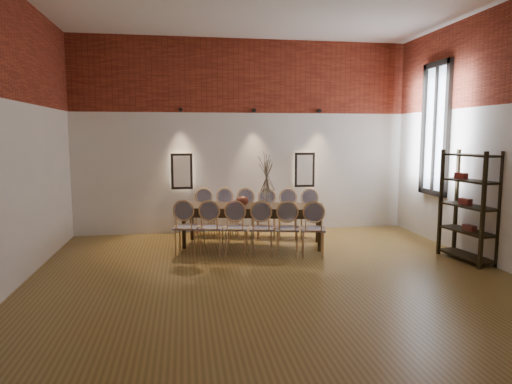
{
  "coord_description": "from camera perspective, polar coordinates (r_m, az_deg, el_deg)",
  "views": [
    {
      "loc": [
        -1.26,
        -6.04,
        2.04
      ],
      "look_at": [
        -0.02,
        1.78,
        1.05
      ],
      "focal_mm": 32.0,
      "sensor_mm": 36.0,
      "label": 1
    }
  ],
  "objects": [
    {
      "name": "dining_table",
      "position": [
        8.48,
        -0.43,
        -4.2
      ],
      "size": [
        2.72,
        1.41,
        0.75
      ],
      "primitive_type": "cube",
      "rotation": [
        0.0,
        0.0,
        -0.23
      ],
      "color": "#352513",
      "rests_on": "floor"
    },
    {
      "name": "niche_left",
      "position": [
        9.51,
        -9.26,
        2.57
      ],
      "size": [
        0.36,
        0.06,
        0.66
      ],
      "primitive_type": "cube",
      "color": "#FFEAC6",
      "rests_on": "wall_back"
    },
    {
      "name": "brick_band_back",
      "position": [
        9.67,
        -1.53,
        14.31
      ],
      "size": [
        7.0,
        0.02,
        1.5
      ],
      "primitive_type": "cube",
      "color": "maroon",
      "rests_on": "ground"
    },
    {
      "name": "book",
      "position": [
        8.6,
        -2.19,
        -1.41
      ],
      "size": [
        0.29,
        0.24,
        0.03
      ],
      "primitive_type": "cube",
      "rotation": [
        0.0,
        0.0,
        -0.23
      ],
      "color": "#952188",
      "rests_on": "dining_table"
    },
    {
      "name": "bowl",
      "position": [
        8.37,
        -1.73,
        -1.12
      ],
      "size": [
        0.24,
        0.24,
        0.18
      ],
      "primitive_type": "ellipsoid",
      "color": "maroon",
      "rests_on": "dining_table"
    },
    {
      "name": "wall_front",
      "position": [
        2.79,
        17.99,
        5.97
      ],
      "size": [
        7.0,
        0.1,
        4.0
      ],
      "primitive_type": "cube",
      "color": "silver",
      "rests_on": "ground"
    },
    {
      "name": "chair_far_d",
      "position": [
        9.13,
        1.29,
        -2.78
      ],
      "size": [
        0.53,
        0.53,
        0.94
      ],
      "primitive_type": null,
      "rotation": [
        0.0,
        0.0,
        2.91
      ],
      "color": "tan",
      "rests_on": "floor"
    },
    {
      "name": "chair_near_e",
      "position": [
        7.75,
        3.94,
        -4.58
      ],
      "size": [
        0.53,
        0.53,
        0.94
      ],
      "primitive_type": null,
      "rotation": [
        0.0,
        0.0,
        -0.23
      ],
      "color": "tan",
      "rests_on": "floor"
    },
    {
      "name": "chair_far_b",
      "position": [
        9.21,
        -4.09,
        -2.7
      ],
      "size": [
        0.53,
        0.53,
        0.94
      ],
      "primitive_type": null,
      "rotation": [
        0.0,
        0.0,
        2.91
      ],
      "color": "tan",
      "rests_on": "floor"
    },
    {
      "name": "chair_far_f",
      "position": [
        9.12,
        6.73,
        -2.83
      ],
      "size": [
        0.53,
        0.53,
        0.94
      ],
      "primitive_type": null,
      "rotation": [
        0.0,
        0.0,
        2.91
      ],
      "color": "tan",
      "rests_on": "floor"
    },
    {
      "name": "chair_near_f",
      "position": [
        7.75,
        7.15,
        -4.61
      ],
      "size": [
        0.53,
        0.53,
        0.94
      ],
      "primitive_type": null,
      "rotation": [
        0.0,
        0.0,
        -0.23
      ],
      "color": "tan",
      "rests_on": "floor"
    },
    {
      "name": "chair_near_d",
      "position": [
        7.76,
        0.74,
        -4.54
      ],
      "size": [
        0.53,
        0.53,
        0.94
      ],
      "primitive_type": null,
      "rotation": [
        0.0,
        0.0,
        -0.23
      ],
      "color": "tan",
      "rests_on": "floor"
    },
    {
      "name": "niche_right",
      "position": [
        9.85,
        6.06,
        2.78
      ],
      "size": [
        0.36,
        0.06,
        0.66
      ],
      "primitive_type": "cube",
      "color": "#FFEAC6",
      "rests_on": "wall_back"
    },
    {
      "name": "shelving_rack",
      "position": [
        8.13,
        25.05,
        -1.61
      ],
      "size": [
        0.52,
        1.04,
        1.8
      ],
      "primitive_type": null,
      "rotation": [
        0.0,
        0.0,
        0.14
      ],
      "color": "black",
      "rests_on": "floor"
    },
    {
      "name": "chair_far_c",
      "position": [
        9.16,
        -1.41,
        -2.74
      ],
      "size": [
        0.53,
        0.53,
        0.94
      ],
      "primitive_type": null,
      "rotation": [
        0.0,
        0.0,
        2.91
      ],
      "color": "tan",
      "rests_on": "floor"
    },
    {
      "name": "vase",
      "position": [
        8.37,
        1.32,
        -0.7
      ],
      "size": [
        0.14,
        0.14,
        0.3
      ],
      "primitive_type": "cylinder",
      "color": "silver",
      "rests_on": "dining_table"
    },
    {
      "name": "dried_branches",
      "position": [
        8.32,
        1.33,
        2.37
      ],
      "size": [
        0.5,
        0.5,
        0.7
      ],
      "primitive_type": null,
      "color": "#453C2C",
      "rests_on": "vase"
    },
    {
      "name": "spot_fixture_right",
      "position": [
        9.89,
        7.9,
        10.02
      ],
      "size": [
        0.08,
        0.1,
        0.08
      ],
      "primitive_type": "cylinder",
      "rotation": [
        1.57,
        0.0,
        0.0
      ],
      "color": "black",
      "rests_on": "wall_back"
    },
    {
      "name": "wall_back",
      "position": [
        9.67,
        -1.56,
        6.89
      ],
      "size": [
        7.0,
        0.1,
        4.0
      ],
      "primitive_type": "cube",
      "color": "silver",
      "rests_on": "ground"
    },
    {
      "name": "chair_near_c",
      "position": [
        7.8,
        -2.45,
        -4.49
      ],
      "size": [
        0.53,
        0.53,
        0.94
      ],
      "primitive_type": null,
      "rotation": [
        0.0,
        0.0,
        -0.23
      ],
      "color": "tan",
      "rests_on": "floor"
    },
    {
      "name": "floor",
      "position": [
        6.5,
        2.68,
        -11.27
      ],
      "size": [
        7.0,
        7.0,
        0.02
      ],
      "primitive_type": "cube",
      "color": "olive",
      "rests_on": "ground"
    },
    {
      "name": "spot_fixture_left",
      "position": [
        9.47,
        -9.41,
        10.12
      ],
      "size": [
        0.08,
        0.1,
        0.08
      ],
      "primitive_type": "cylinder",
      "rotation": [
        1.57,
        0.0,
        0.0
      ],
      "color": "black",
      "rests_on": "wall_back"
    },
    {
      "name": "chair_far_a",
      "position": [
        9.29,
        -6.73,
        -2.65
      ],
      "size": [
        0.53,
        0.53,
        0.94
      ],
      "primitive_type": null,
      "rotation": [
        0.0,
        0.0,
        2.91
      ],
      "color": "tan",
      "rests_on": "floor"
    },
    {
      "name": "window_glass",
      "position": [
        9.32,
        21.58,
        7.31
      ],
      "size": [
        0.02,
        0.78,
        2.38
      ],
      "primitive_type": "cube",
      "color": "silver",
      "rests_on": "wall_right"
    },
    {
      "name": "chair_near_b",
      "position": [
        7.86,
        -5.59,
        -4.43
      ],
      "size": [
        0.53,
        0.53,
        0.94
      ],
      "primitive_type": null,
      "rotation": [
        0.0,
        0.0,
        -0.23
      ],
      "color": "tan",
      "rests_on": "floor"
    },
    {
      "name": "window_frame",
      "position": [
        9.31,
        21.47,
        7.32
      ],
      "size": [
        0.08,
        0.9,
        2.5
      ],
      "primitive_type": "cube",
      "color": "black",
      "rests_on": "wall_right"
    },
    {
      "name": "spot_fixture_mid",
      "position": [
        9.58,
        -0.26,
        10.18
      ],
      "size": [
        0.08,
        0.1,
        0.08
      ],
      "primitive_type": "cylinder",
      "rotation": [
        1.57,
        0.0,
        0.0
      ],
      "color": "black",
      "rests_on": "wall_back"
    },
    {
      "name": "window_mullion",
      "position": [
        9.31,
        21.47,
        7.32
      ],
      "size": [
        0.06,
        0.06,
        2.4
      ],
      "primitive_type": "cube",
      "color": "black",
      "rests_on": "wall_right"
    },
    {
      "name": "chair_far_e",
      "position": [
        9.11,
        4.01,
        -2.81
      ],
      "size": [
        0.53,
        0.53,
        0.94
      ],
      "primitive_type": null,
      "rotation": [
        0.0,
        0.0,
        2.91
      ],
      "color": "tan",
      "rests_on": "floor"
    },
    {
      "name": "chair_near_a",
      "position": [
        7.95,
        -8.67,
        -4.35
      ],
      "size": [
        0.53,
        0.53,
        0.94
      ],
      "primitive_type": null,
      "rotation": [
        0.0,
        0.0,
        -0.23
      ],
      "color": "tan",
      "rests_on": "floor"
    }
  ]
}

